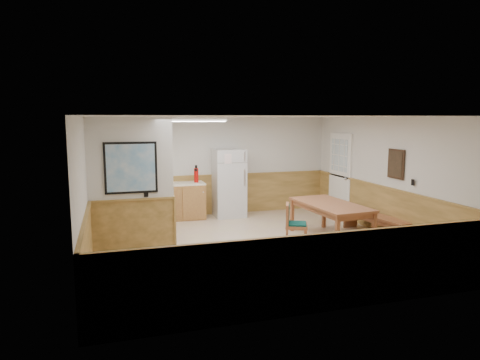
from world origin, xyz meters
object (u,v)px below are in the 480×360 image
object	(u,v)px
dining_bench	(376,220)
fire_extinguisher	(196,175)
refrigerator	(229,183)
dining_chair	(292,222)
dining_table	(330,208)
soap_bottle	(123,181)

from	to	relation	value
dining_bench	fire_extinguisher	bearing A→B (deg)	131.79
refrigerator	fire_extinguisher	world-z (taller)	refrigerator
dining_chair	dining_table	bearing A→B (deg)	39.68
dining_chair	soap_bottle	bearing A→B (deg)	158.99
dining_bench	dining_chair	distance (m)	2.05
refrigerator	dining_chair	size ratio (longest dim) A/B	2.01
dining_chair	soap_bottle	size ratio (longest dim) A/B	3.86
fire_extinguisher	soap_bottle	bearing A→B (deg)	161.94
dining_chair	soap_bottle	distance (m)	4.30
dining_chair	fire_extinguisher	bearing A→B (deg)	137.14
refrigerator	fire_extinguisher	distance (m)	0.86
refrigerator	soap_bottle	xyz separation A→B (m)	(-2.58, 0.09, 0.16)
refrigerator	dining_table	size ratio (longest dim) A/B	0.88
dining_table	fire_extinguisher	distance (m)	3.52
refrigerator	dining_bench	bearing A→B (deg)	-46.74
refrigerator	dining_table	bearing A→B (deg)	-61.01
dining_chair	fire_extinguisher	xyz separation A→B (m)	(-1.29, 2.95, 0.59)
fire_extinguisher	dining_chair	bearing A→B (deg)	-82.87
fire_extinguisher	dining_bench	bearing A→B (deg)	-55.91
dining_table	soap_bottle	bearing A→B (deg)	141.65
dining_table	fire_extinguisher	world-z (taller)	fire_extinguisher
soap_bottle	fire_extinguisher	bearing A→B (deg)	-1.60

